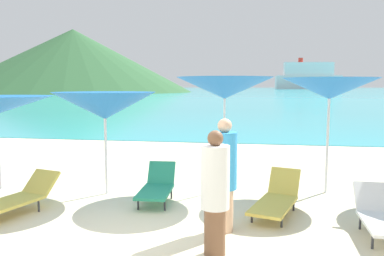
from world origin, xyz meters
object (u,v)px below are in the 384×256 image
object	(u,v)px
umbrella_4	(225,88)
lounge_chair_0	(383,215)
lounge_chair_4	(157,186)
lounge_chair_6	(16,197)
umbrella_5	(330,89)
lounge_chair_5	(276,198)
cruise_ship	(308,77)
umbrella_3	(105,106)
beachgoer_2	(224,173)
beachgoer_1	(215,191)

from	to	relation	value
umbrella_4	lounge_chair_0	world-z (taller)	umbrella_4
lounge_chair_4	lounge_chair_6	bearing A→B (deg)	-157.50
lounge_chair_0	lounge_chair_4	world-z (taller)	lounge_chair_4
lounge_chair_0	umbrella_5	bearing A→B (deg)	102.39
lounge_chair_0	umbrella_4	bearing A→B (deg)	142.13
lounge_chair_5	cruise_ship	bearing A→B (deg)	99.52
umbrella_5	cruise_ship	size ratio (longest dim) A/B	0.06
umbrella_3	cruise_ship	bearing A→B (deg)	82.03
umbrella_4	lounge_chair_5	xyz separation A→B (m)	(1.03, -1.35, -1.90)
lounge_chair_0	lounge_chair_5	bearing A→B (deg)	155.25
umbrella_3	lounge_chair_0	xyz separation A→B (m)	(4.89, -1.42, -1.50)
umbrella_4	beachgoer_2	bearing A→B (deg)	-85.09
lounge_chair_4	lounge_chair_5	xyz separation A→B (m)	(2.22, -0.31, -0.04)
umbrella_3	beachgoer_2	world-z (taller)	umbrella_3
umbrella_5	lounge_chair_5	bearing A→B (deg)	-125.41
lounge_chair_5	beachgoer_2	distance (m)	1.42
umbrella_4	cruise_ship	bearing A→B (deg)	82.52
lounge_chair_0	beachgoer_1	size ratio (longest dim) A/B	0.88
lounge_chair_0	lounge_chair_4	distance (m)	3.88
beachgoer_1	umbrella_3	bearing A→B (deg)	-124.32
umbrella_5	lounge_chair_4	distance (m)	3.97
umbrella_4	umbrella_5	distance (m)	2.12
lounge_chair_6	beachgoer_2	bearing A→B (deg)	12.75
beachgoer_1	beachgoer_2	bearing A→B (deg)	-172.63
umbrella_5	lounge_chair_0	world-z (taller)	umbrella_5
umbrella_4	cruise_ship	distance (m)	259.75
umbrella_3	lounge_chair_0	world-z (taller)	umbrella_3
umbrella_3	umbrella_5	size ratio (longest dim) A/B	0.93
lounge_chair_6	lounge_chair_0	bearing A→B (deg)	15.95
lounge_chair_0	cruise_ship	distance (m)	261.56
umbrella_4	lounge_chair_4	world-z (taller)	umbrella_4
lounge_chair_0	lounge_chair_6	xyz separation A→B (m)	(-5.96, -0.02, -0.02)
umbrella_5	beachgoer_1	distance (m)	4.08
umbrella_4	lounge_chair_6	distance (m)	4.44
lounge_chair_0	beachgoer_1	xyz separation A→B (m)	(-2.39, -1.07, 0.55)
umbrella_4	umbrella_5	size ratio (longest dim) A/B	1.01
cruise_ship	lounge_chair_5	bearing A→B (deg)	-103.35
umbrella_5	beachgoer_1	xyz separation A→B (m)	(-1.96, -3.34, -1.30)
umbrella_3	umbrella_5	bearing A→B (deg)	10.78
umbrella_4	umbrella_3	bearing A→B (deg)	-163.90
lounge_chair_5	umbrella_4	bearing A→B (deg)	144.14
umbrella_4	lounge_chair_4	xyz separation A→B (m)	(-1.19, -1.04, -1.86)
umbrella_4	lounge_chair_0	distance (m)	3.78
umbrella_3	umbrella_4	bearing A→B (deg)	16.10
lounge_chair_4	cruise_ship	xyz separation A→B (m)	(34.98, 258.52, 7.48)
lounge_chair_0	cruise_ship	size ratio (longest dim) A/B	0.03
umbrella_5	lounge_chair_4	xyz separation A→B (m)	(-3.30, -1.21, -1.85)
umbrella_5	lounge_chair_4	bearing A→B (deg)	-159.89
umbrella_5	beachgoer_2	xyz separation A→B (m)	(-1.91, -2.48, -1.25)
umbrella_3	lounge_chair_6	bearing A→B (deg)	-126.55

